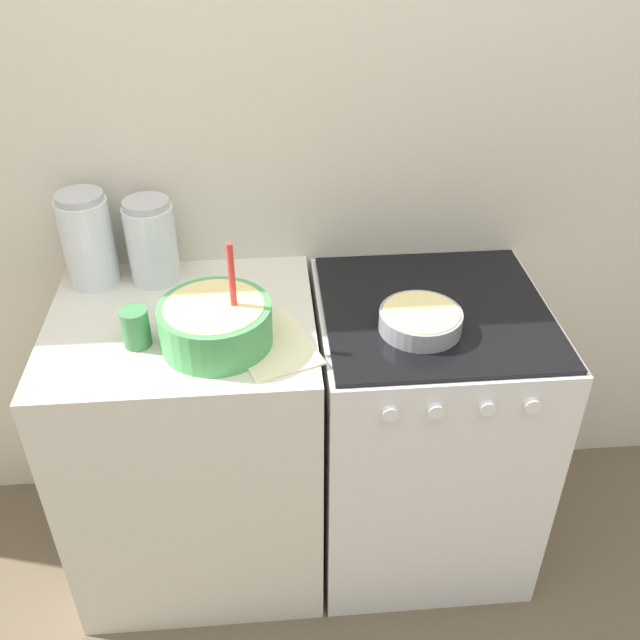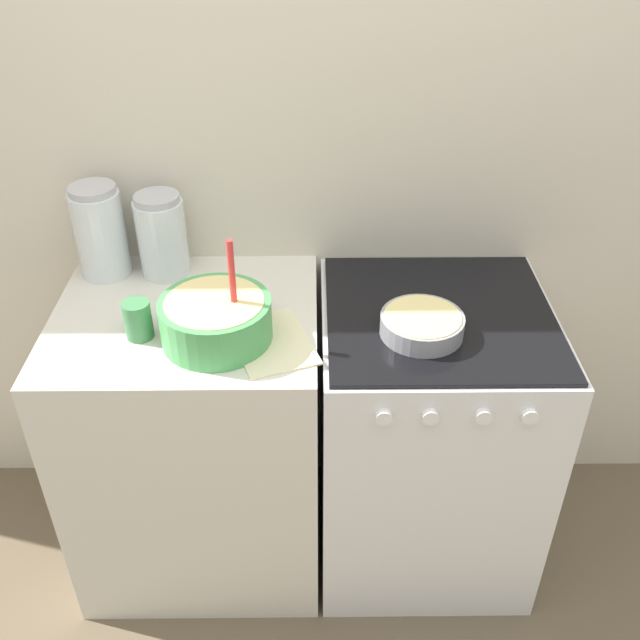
% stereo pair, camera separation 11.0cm
% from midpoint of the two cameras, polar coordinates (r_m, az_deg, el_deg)
% --- Properties ---
extents(ground_plane, '(12.00, 12.00, 0.00)m').
position_cam_midpoint_polar(ground_plane, '(2.33, -1.20, -22.72)').
color(ground_plane, brown).
extents(wall_back, '(4.41, 0.05, 2.40)m').
position_cam_midpoint_polar(wall_back, '(2.05, -2.86, 12.72)').
color(wall_back, beige).
rests_on(wall_back, ground_plane).
extents(countertop_cabinet, '(0.71, 0.62, 0.90)m').
position_cam_midpoint_polar(countertop_cabinet, '(2.20, -11.27, -9.73)').
color(countertop_cabinet, silver).
rests_on(countertop_cabinet, ground_plane).
extents(stove, '(0.63, 0.64, 0.90)m').
position_cam_midpoint_polar(stove, '(2.22, 6.75, -8.81)').
color(stove, silver).
rests_on(stove, ground_plane).
extents(mixing_bowl, '(0.28, 0.28, 0.28)m').
position_cam_midpoint_polar(mixing_bowl, '(1.78, -10.11, -0.21)').
color(mixing_bowl, '#4CA559').
rests_on(mixing_bowl, countertop_cabinet).
extents(baking_pan, '(0.21, 0.21, 0.05)m').
position_cam_midpoint_polar(baking_pan, '(1.83, 6.35, -0.03)').
color(baking_pan, gray).
rests_on(baking_pan, stove).
extents(storage_jar_left, '(0.14, 0.14, 0.27)m').
position_cam_midpoint_polar(storage_jar_left, '(2.10, -19.44, 5.64)').
color(storage_jar_left, silver).
rests_on(storage_jar_left, countertop_cabinet).
extents(storage_jar_middle, '(0.14, 0.14, 0.24)m').
position_cam_midpoint_polar(storage_jar_middle, '(2.06, -14.78, 5.69)').
color(storage_jar_middle, silver).
rests_on(storage_jar_middle, countertop_cabinet).
extents(tin_can, '(0.07, 0.07, 0.10)m').
position_cam_midpoint_polar(tin_can, '(1.83, -16.22, -0.63)').
color(tin_can, '#3F7F4C').
rests_on(tin_can, countertop_cabinet).
extents(recipe_page, '(0.26, 0.30, 0.01)m').
position_cam_midpoint_polar(recipe_page, '(1.79, -5.58, -1.93)').
color(recipe_page, beige).
rests_on(recipe_page, countertop_cabinet).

